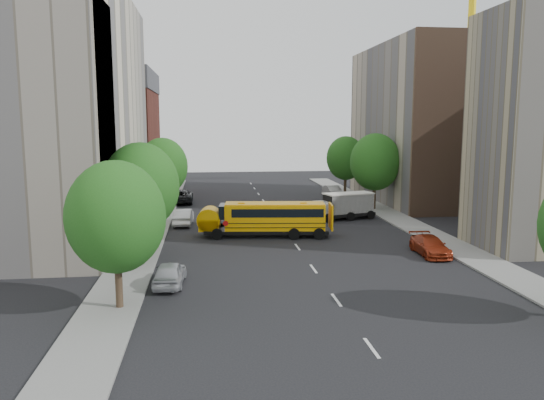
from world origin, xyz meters
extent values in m
plane|color=black|center=(0.00, 0.00, 0.00)|extent=(120.00, 120.00, 0.00)
cube|color=slate|center=(-11.50, 5.00, 0.06)|extent=(3.00, 80.00, 0.12)
cube|color=slate|center=(11.50, 5.00, 0.06)|extent=(3.00, 80.00, 0.12)
cube|color=silver|center=(0.00, 10.00, 0.01)|extent=(0.15, 64.00, 0.01)
cube|color=beige|center=(-18.00, 6.00, 10.00)|extent=(10.00, 26.00, 20.00)
cube|color=maroon|center=(-18.00, 28.00, 6.50)|extent=(10.00, 15.00, 13.00)
cube|color=tan|center=(-18.00, -4.50, 8.50)|extent=(10.00, 7.00, 17.00)
cube|color=tan|center=(18.00, 20.00, 9.00)|extent=(10.00, 22.00, 18.00)
cube|color=brown|center=(18.00, 9.00, 9.00)|extent=(10.10, 0.30, 18.00)
cylinder|color=yellow|center=(28.00, 28.00, 17.50)|extent=(1.00, 1.00, 35.00)
cylinder|color=#38281C|center=(-11.00, -14.00, 1.35)|extent=(0.36, 0.36, 2.70)
ellipsoid|color=#1E5316|center=(-11.00, -14.00, 4.65)|extent=(4.80, 4.80, 5.52)
cylinder|color=#38281C|center=(-11.00, -4.00, 1.44)|extent=(0.36, 0.36, 2.88)
ellipsoid|color=#1E5316|center=(-11.00, -4.00, 4.96)|extent=(5.12, 5.12, 5.89)
cylinder|color=#38281C|center=(-11.00, 14.00, 1.40)|extent=(0.36, 0.36, 2.81)
ellipsoid|color=#1E5316|center=(-11.00, 14.00, 4.84)|extent=(4.99, 4.99, 5.74)
cylinder|color=#38281C|center=(11.00, 14.00, 1.48)|extent=(0.36, 0.36, 2.95)
ellipsoid|color=#1E5316|center=(11.00, 14.00, 5.08)|extent=(5.25, 5.25, 6.04)
cylinder|color=#38281C|center=(11.00, 26.00, 1.37)|extent=(0.36, 0.36, 2.74)
ellipsoid|color=#1E5316|center=(11.00, 26.00, 4.71)|extent=(4.86, 4.86, 5.59)
cube|color=black|center=(-1.89, 2.05, 0.49)|extent=(10.14, 3.31, 0.27)
cube|color=#FFAE05|center=(-1.27, 1.98, 1.64)|extent=(8.19, 3.06, 2.04)
cube|color=#FFAE05|center=(-5.95, 2.48, 1.02)|extent=(1.81, 2.20, 0.89)
cube|color=black|center=(-5.03, 2.38, 2.09)|extent=(0.66, 2.08, 1.07)
cube|color=#FFAE05|center=(-1.27, 1.98, 2.68)|extent=(8.17, 2.89, 0.12)
cube|color=black|center=(-1.09, 1.96, 2.09)|extent=(7.49, 3.04, 0.67)
cube|color=black|center=(-1.27, 1.98, 0.93)|extent=(8.20, 3.11, 0.05)
cube|color=black|center=(-1.27, 1.98, 1.29)|extent=(8.20, 3.11, 0.05)
cube|color=#FFAE05|center=(2.75, 1.55, 1.64)|extent=(0.37, 2.22, 2.04)
cube|color=#FFAE05|center=(-3.66, 2.24, 2.77)|extent=(0.59, 0.59, 0.09)
cube|color=#FFAE05|center=(0.76, 1.76, 2.77)|extent=(0.59, 0.59, 0.09)
cylinder|color=#FFAE05|center=(-5.95, 2.48, 1.47)|extent=(2.07, 2.23, 1.87)
cylinder|color=red|center=(-4.84, 1.16, 1.33)|extent=(0.45, 0.08, 0.44)
cylinder|color=black|center=(-5.45, 1.31, 0.44)|extent=(0.91, 0.36, 0.89)
cylinder|color=black|center=(-5.22, 3.52, 0.44)|extent=(0.91, 0.36, 0.89)
cylinder|color=black|center=(-0.06, 0.73, 0.44)|extent=(0.91, 0.36, 0.89)
cylinder|color=black|center=(0.17, 2.94, 0.44)|extent=(0.91, 0.36, 0.89)
cylinder|color=black|center=(1.70, 0.54, 0.44)|extent=(0.91, 0.36, 0.89)
cylinder|color=black|center=(1.94, 2.75, 0.44)|extent=(0.91, 0.36, 0.89)
cube|color=black|center=(6.34, 8.84, 0.49)|extent=(6.23, 3.45, 0.30)
cube|color=white|center=(6.81, 8.97, 1.53)|extent=(4.87, 2.99, 1.78)
cube|color=white|center=(4.24, 8.28, 1.23)|extent=(1.82, 2.17, 1.18)
cube|color=silver|center=(6.81, 8.97, 2.47)|extent=(5.09, 3.14, 0.12)
cylinder|color=black|center=(4.50, 7.33, 0.41)|extent=(0.86, 0.45, 0.83)
cylinder|color=black|center=(3.98, 9.23, 0.41)|extent=(0.86, 0.45, 0.83)
cylinder|color=black|center=(6.78, 7.94, 0.41)|extent=(0.86, 0.45, 0.83)
cylinder|color=black|center=(6.27, 9.85, 0.41)|extent=(0.86, 0.45, 0.83)
cylinder|color=black|center=(8.88, 8.51, 0.41)|extent=(0.86, 0.45, 0.83)
cylinder|color=black|center=(8.37, 10.41, 0.41)|extent=(0.86, 0.45, 0.83)
imported|color=#A8A9AF|center=(-8.80, -10.35, 0.69)|extent=(1.89, 4.16, 1.39)
imported|color=silver|center=(-8.80, 7.87, 0.74)|extent=(1.77, 4.55, 1.48)
imported|color=black|center=(-9.60, 21.42, 0.78)|extent=(2.64, 5.64, 1.56)
imported|color=maroon|center=(8.80, -5.45, 0.65)|extent=(1.98, 4.57, 1.31)
imported|color=gray|center=(8.80, 23.40, 0.74)|extent=(1.96, 4.64, 1.49)
camera|label=1|loc=(-6.57, -39.97, 9.15)|focal=35.00mm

